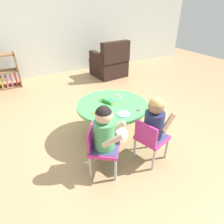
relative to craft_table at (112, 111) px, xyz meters
name	(u,v)px	position (x,y,z in m)	size (l,w,h in m)	color
ground_plane	(112,135)	(0.00, 0.00, -0.37)	(10.00, 10.00, 0.00)	tan
back_wall	(48,12)	(0.00, 3.00, 1.03)	(8.00, 0.12, 2.80)	silver
craft_table	(112,111)	(0.00, 0.00, 0.00)	(0.90, 0.90, 0.49)	silver
child_chair_left	(101,147)	(-0.39, -0.49, -0.07)	(0.42, 0.42, 0.54)	#B7B7BC
seated_child_left	(105,130)	(-0.36, -0.52, 0.16)	(0.44, 0.42, 0.51)	#3F4772
child_chair_right	(150,138)	(0.15, -0.61, -0.07)	(0.37, 0.37, 0.54)	#B7B7BC
seated_child_right	(155,120)	(0.18, -0.60, 0.16)	(0.41, 0.36, 0.51)	#3F4772
armchair_dark	(110,64)	(1.10, 2.15, -0.06)	(0.78, 0.79, 0.85)	black
rolling_pin	(107,101)	(-0.05, 0.05, 0.14)	(0.11, 0.22, 0.05)	green
craft_scissors	(118,96)	(0.18, 0.15, 0.12)	(0.08, 0.14, 0.01)	silver
playdough_blob_0	(124,114)	(-0.01, -0.30, 0.12)	(0.15, 0.15, 0.01)	#8CCCF2
cookie_cutter_0	(113,102)	(0.04, 0.03, 0.12)	(0.05, 0.05, 0.01)	#3F99D8
cookie_cutter_1	(110,100)	(0.02, 0.10, 0.12)	(0.06, 0.06, 0.01)	#3F99D8
cookie_cutter_2	(138,110)	(0.19, -0.30, 0.12)	(0.05, 0.05, 0.01)	#D83FA5
cookie_cutter_3	(96,113)	(-0.28, -0.12, 0.12)	(0.05, 0.05, 0.01)	orange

